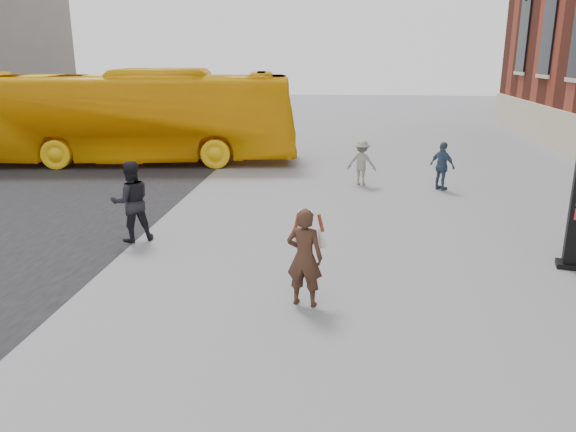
# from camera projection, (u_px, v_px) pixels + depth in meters

# --- Properties ---
(ground) EXTENTS (100.00, 100.00, 0.00)m
(ground) POSITION_uv_depth(u_px,v_px,m) (346.00, 295.00, 10.36)
(ground) COLOR #9E9EA3
(woman) EXTENTS (0.76, 0.71, 1.78)m
(woman) POSITION_uv_depth(u_px,v_px,m) (305.00, 256.00, 9.75)
(woman) COLOR #42271C
(woman) RESTS_ON ground
(bus) EXTENTS (13.51, 4.80, 3.68)m
(bus) POSITION_uv_depth(u_px,v_px,m) (130.00, 116.00, 22.31)
(bus) COLOR #F6B50C
(bus) RESTS_ON road
(pedestrian_a) EXTENTS (1.17, 1.10, 1.92)m
(pedestrian_a) POSITION_uv_depth(u_px,v_px,m) (131.00, 201.00, 13.11)
(pedestrian_a) COLOR black
(pedestrian_a) RESTS_ON ground
(pedestrian_b) EXTENTS (1.08, 0.75, 1.52)m
(pedestrian_b) POSITION_uv_depth(u_px,v_px,m) (362.00, 162.00, 18.76)
(pedestrian_b) COLOR gray
(pedestrian_b) RESTS_ON ground
(pedestrian_c) EXTENTS (0.91, 0.92, 1.56)m
(pedestrian_c) POSITION_uv_depth(u_px,v_px,m) (442.00, 166.00, 18.04)
(pedestrian_c) COLOR #374F6A
(pedestrian_c) RESTS_ON ground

